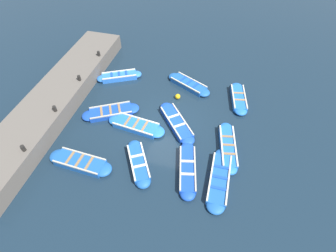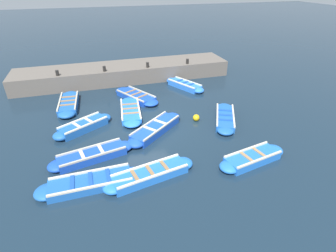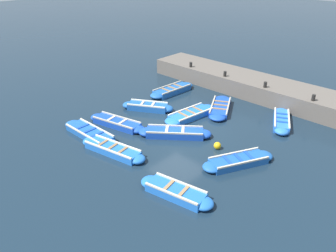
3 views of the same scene
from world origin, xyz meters
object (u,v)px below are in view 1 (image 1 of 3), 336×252
boat_end_of_row (188,169)px  boat_mid_row (80,163)px  boat_tucked (189,84)px  bollard_north (23,148)px  boat_drifting (111,112)px  bollard_mid_north (55,109)px  buoy_orange_near (178,97)px  boat_centre (239,98)px  bollard_south (99,54)px  boat_bow_out (228,147)px  boat_alongside (219,179)px  boat_inner_gap (176,123)px  boat_broadside (119,76)px  bollard_mid_south (79,78)px  boat_outer_right (139,163)px  boat_far_corner (136,126)px

boat_end_of_row → boat_mid_row: bearing=-169.4°
boat_tucked → bollard_north: size_ratio=9.85×
boat_mid_row → boat_drifting: 3.95m
bollard_mid_north → buoy_orange_near: 7.58m
boat_centre → bollard_north: bollard_north is taller
bollard_north → bollard_south: same height
boat_tucked → boat_drifting: (-4.15, -3.92, -0.00)m
boat_centre → boat_end_of_row: size_ratio=0.90×
boat_drifting → boat_mid_row: bearing=-90.6°
bollard_north → boat_bow_out: bearing=19.9°
bollard_north → boat_alongside: bearing=8.5°
boat_inner_gap → buoy_orange_near: 2.37m
boat_bow_out → boat_inner_gap: 3.36m
boat_end_of_row → bollard_mid_north: size_ratio=10.31×
boat_broadside → bollard_mid_north: size_ratio=9.09×
boat_drifting → bollard_mid_south: bollard_mid_south is taller
boat_centre → boat_outer_right: 8.03m
boat_outer_right → buoy_orange_near: 5.72m
boat_bow_out → boat_tucked: (-3.23, 4.81, -0.01)m
boat_drifting → boat_tucked: bearing=43.4°
bollard_south → boat_drifting: bearing=-58.9°
boat_tucked → bollard_mid_south: size_ratio=9.85×
boat_bow_out → boat_broadside: boat_broadside is taller
boat_mid_row → bollard_south: (-2.57, 8.28, 1.08)m
boat_broadside → bollard_mid_north: (-1.78, -5.05, 1.07)m
bollard_mid_north → boat_tucked: bearing=39.0°
bollard_mid_north → bollard_mid_south: size_ratio=1.00×
bollard_north → boat_broadside: bearing=77.5°
boat_broadside → boat_alongside: bearing=-39.2°
boat_far_corner → bollard_south: 6.84m
boat_bow_out → boat_far_corner: size_ratio=1.00×
boat_inner_gap → boat_broadside: (-5.02, 3.35, 0.01)m
boat_outer_right → boat_far_corner: bearing=112.3°
boat_alongside → boat_mid_row: 7.29m
bollard_mid_north → bollard_mid_south: bearing=90.0°
boat_tucked → bollard_north: bollard_north is taller
boat_centre → bollard_north: size_ratio=9.31×
bollard_south → buoy_orange_near: size_ratio=1.00×
boat_inner_gap → bollard_mid_south: (-6.80, 1.24, 1.08)m
bollard_mid_south → bollard_south: size_ratio=1.00×
boat_inner_gap → buoy_orange_near: size_ratio=9.75×
boat_outer_right → bollard_north: bollard_north is taller
boat_end_of_row → boat_mid_row: size_ratio=0.99×
boat_end_of_row → boat_broadside: 9.02m
boat_inner_gap → bollard_mid_north: 7.09m
boat_tucked → bollard_south: bearing=176.5°
boat_end_of_row → boat_far_corner: (-3.61, 2.23, -0.01)m
boat_mid_row → boat_drifting: bearing=89.4°
boat_alongside → boat_far_corner: (-5.27, 2.36, 0.00)m
boat_far_corner → bollard_mid_north: (-4.53, -0.88, 1.10)m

